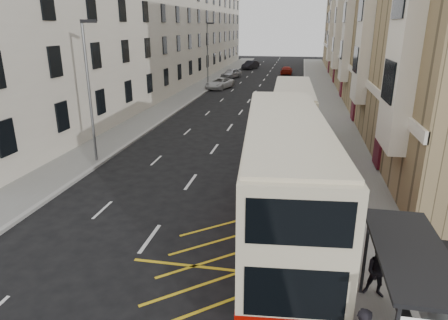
% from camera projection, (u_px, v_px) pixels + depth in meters
% --- Properties ---
extents(ground, '(200.00, 200.00, 0.00)m').
position_uv_depth(ground, '(101.00, 306.00, 11.76)').
color(ground, black).
rests_on(ground, ground).
extents(pavement_right, '(4.00, 120.00, 0.15)m').
position_uv_depth(pavement_right, '(326.00, 110.00, 38.23)').
color(pavement_right, slate).
rests_on(pavement_right, ground).
extents(pavement_left, '(3.00, 120.00, 0.15)m').
position_uv_depth(pavement_left, '(171.00, 105.00, 40.97)').
color(pavement_left, slate).
rests_on(pavement_left, ground).
extents(kerb_right, '(0.25, 120.00, 0.15)m').
position_uv_depth(kerb_right, '(305.00, 110.00, 38.59)').
color(kerb_right, '#9C9B96').
rests_on(kerb_right, ground).
extents(kerb_left, '(0.25, 120.00, 0.15)m').
position_uv_depth(kerb_left, '(186.00, 105.00, 40.70)').
color(kerb_left, '#9C9B96').
rests_on(kerb_left, ground).
extents(road_markings, '(10.00, 110.00, 0.01)m').
position_uv_depth(road_markings, '(259.00, 86.00, 53.62)').
color(road_markings, silver).
rests_on(road_markings, ground).
extents(terrace_right, '(10.75, 79.00, 15.25)m').
position_uv_depth(terrace_right, '(382.00, 28.00, 48.93)').
color(terrace_right, '#9E855C').
rests_on(terrace_right, ground).
extents(terrace_left, '(9.18, 79.00, 13.25)m').
position_uv_depth(terrace_left, '(163.00, 35.00, 54.36)').
color(terrace_left, beige).
rests_on(terrace_left, ground).
extents(bus_shelter, '(1.65, 4.25, 2.70)m').
position_uv_depth(bus_shelter, '(418.00, 286.00, 9.23)').
color(bus_shelter, black).
rests_on(bus_shelter, pavement_right).
extents(guard_railing, '(0.06, 6.56, 1.01)m').
position_uv_depth(guard_railing, '(315.00, 212.00, 15.73)').
color(guard_railing, '#B91109').
rests_on(guard_railing, pavement_right).
extents(street_lamp_near, '(0.93, 0.18, 8.00)m').
position_uv_depth(street_lamp_near, '(89.00, 85.00, 22.55)').
color(street_lamp_near, slate).
rests_on(street_lamp_near, pavement_left).
extents(street_lamp_far, '(0.93, 0.18, 8.00)m').
position_uv_depth(street_lamp_far, '(208.00, 52.00, 50.46)').
color(street_lamp_far, slate).
rests_on(street_lamp_far, pavement_left).
extents(double_decker_front, '(3.83, 12.21, 4.79)m').
position_uv_depth(double_decker_front, '(284.00, 181.00, 14.59)').
color(double_decker_front, beige).
rests_on(double_decker_front, ground).
extents(double_decker_rear, '(2.76, 10.63, 4.21)m').
position_uv_depth(double_decker_rear, '(292.00, 118.00, 25.71)').
color(double_decker_rear, beige).
rests_on(double_decker_rear, ground).
extents(pedestrian_mid, '(0.88, 0.73, 1.63)m').
position_uv_depth(pedestrian_mid, '(379.00, 272.00, 11.73)').
color(pedestrian_mid, black).
rests_on(pedestrian_mid, pavement_right).
extents(pedestrian_far, '(1.07, 0.50, 1.79)m').
position_uv_depth(pedestrian_far, '(318.00, 210.00, 15.47)').
color(pedestrian_far, black).
rests_on(pedestrian_far, pavement_right).
extents(white_van, '(3.62, 5.45, 1.39)m').
position_uv_depth(white_van, '(220.00, 83.00, 51.50)').
color(white_van, silver).
rests_on(white_van, ground).
extents(car_silver, '(3.17, 4.62, 1.46)m').
position_uv_depth(car_silver, '(231.00, 73.00, 61.69)').
color(car_silver, '#AFB1B7').
rests_on(car_silver, ground).
extents(car_dark, '(2.97, 4.90, 1.53)m').
position_uv_depth(car_dark, '(251.00, 65.00, 74.41)').
color(car_dark, black).
rests_on(car_dark, ground).
extents(car_red, '(1.92, 4.47, 1.28)m').
position_uv_depth(car_red, '(287.00, 70.00, 66.67)').
color(car_red, '#951409').
rests_on(car_red, ground).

